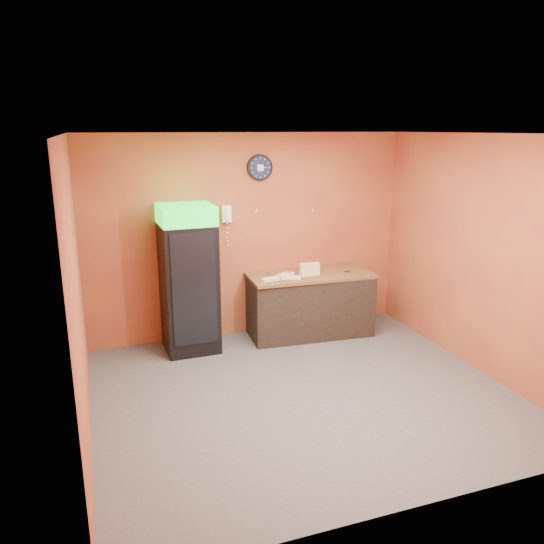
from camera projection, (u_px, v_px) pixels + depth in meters
name	position (u px, v px, depth m)	size (l,w,h in m)	color
floor	(303.00, 393.00, 5.91)	(4.50, 4.50, 0.00)	#47474C
back_wall	(250.00, 236.00, 7.36)	(4.50, 0.02, 2.80)	#AB6130
left_wall	(77.00, 293.00, 4.82)	(0.02, 4.00, 2.80)	#AB6130
right_wall	(481.00, 255.00, 6.25)	(0.02, 4.00, 2.80)	#AB6130
ceiling	(307.00, 134.00, 5.17)	(4.50, 4.00, 0.02)	white
beverage_cooler	(189.00, 282.00, 6.83)	(0.69, 0.70, 1.93)	black
prep_counter	(309.00, 305.00, 7.51)	(1.71, 0.76, 0.85)	black
wall_clock	(260.00, 168.00, 7.14)	(0.35, 0.06, 0.35)	black
wall_phone	(227.00, 214.00, 7.12)	(0.12, 0.11, 0.22)	white
butcher_paper	(310.00, 275.00, 7.40)	(1.74, 0.79, 0.04)	brown
sub_roll_stack	(310.00, 269.00, 7.28)	(0.27, 0.10, 0.17)	beige
wrapped_sandwich_left	(270.00, 279.00, 7.04)	(0.25, 0.10, 0.04)	silver
wrapped_sandwich_mid	(291.00, 277.00, 7.12)	(0.25, 0.10, 0.04)	silver
wrapped_sandwich_right	(285.00, 275.00, 7.25)	(0.26, 0.10, 0.04)	silver
kitchen_tool	(288.00, 273.00, 7.28)	(0.06, 0.06, 0.06)	silver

